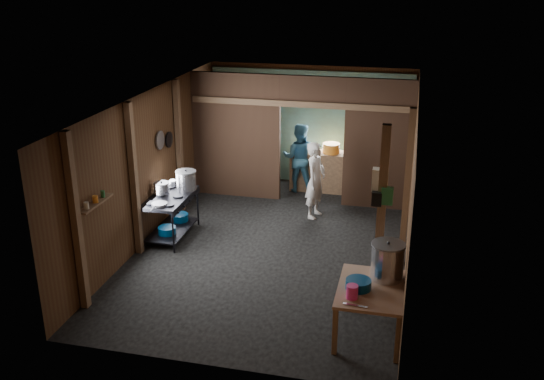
% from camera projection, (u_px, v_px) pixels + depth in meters
% --- Properties ---
extents(floor, '(4.50, 7.00, 0.00)m').
position_uv_depth(floor, '(275.00, 245.00, 10.60)').
color(floor, '#262626').
rests_on(floor, ground).
extents(ceiling, '(4.50, 7.00, 0.00)m').
position_uv_depth(ceiling, '(275.00, 98.00, 9.70)').
color(ceiling, '#312D28').
rests_on(ceiling, ground).
extents(wall_back, '(4.50, 0.00, 2.60)m').
position_uv_depth(wall_back, '(310.00, 125.00, 13.34)').
color(wall_back, '#442716').
rests_on(wall_back, ground).
extents(wall_front, '(4.50, 0.00, 2.60)m').
position_uv_depth(wall_front, '(206.00, 271.00, 6.96)').
color(wall_front, '#442716').
rests_on(wall_front, ground).
extents(wall_left, '(0.00, 7.00, 2.60)m').
position_uv_depth(wall_left, '(150.00, 165.00, 10.63)').
color(wall_left, '#442716').
rests_on(wall_left, ground).
extents(wall_right, '(0.00, 7.00, 2.60)m').
position_uv_depth(wall_right, '(412.00, 185.00, 9.67)').
color(wall_right, '#442716').
rests_on(wall_right, ground).
extents(partition_left, '(1.85, 0.10, 2.60)m').
position_uv_depth(partition_left, '(236.00, 136.00, 12.44)').
color(partition_left, '#3E2A1B').
rests_on(partition_left, floor).
extents(partition_right, '(1.35, 0.10, 2.60)m').
position_uv_depth(partition_right, '(379.00, 145.00, 11.82)').
color(partition_right, '#3E2A1B').
rests_on(partition_right, floor).
extents(partition_header, '(1.30, 0.10, 0.60)m').
position_uv_depth(partition_header, '(313.00, 91.00, 11.75)').
color(partition_header, '#3E2A1B').
rests_on(partition_header, wall_back).
extents(turquoise_panel, '(4.40, 0.06, 2.50)m').
position_uv_depth(turquoise_panel, '(310.00, 127.00, 13.30)').
color(turquoise_panel, '#64ABA1').
rests_on(turquoise_panel, wall_back).
extents(back_counter, '(1.20, 0.50, 0.85)m').
position_uv_depth(back_counter, '(319.00, 171.00, 13.08)').
color(back_counter, '#956B46').
rests_on(back_counter, floor).
extents(wall_clock, '(0.20, 0.03, 0.20)m').
position_uv_depth(wall_clock, '(322.00, 99.00, 12.99)').
color(wall_clock, beige).
rests_on(wall_clock, wall_back).
extents(post_left_a, '(0.10, 0.12, 2.60)m').
position_uv_depth(post_left_a, '(76.00, 223.00, 8.25)').
color(post_left_a, '#956B46').
rests_on(post_left_a, floor).
extents(post_left_b, '(0.10, 0.12, 2.60)m').
position_uv_depth(post_left_b, '(134.00, 180.00, 9.89)').
color(post_left_b, '#956B46').
rests_on(post_left_b, floor).
extents(post_left_c, '(0.10, 0.12, 2.60)m').
position_uv_depth(post_left_c, '(179.00, 147.00, 11.71)').
color(post_left_c, '#956B46').
rests_on(post_left_c, floor).
extents(post_right, '(0.10, 0.12, 2.60)m').
position_uv_depth(post_right, '(407.00, 189.00, 9.50)').
color(post_right, '#956B46').
rests_on(post_right, floor).
extents(post_free, '(0.12, 0.12, 2.60)m').
position_uv_depth(post_free, '(381.00, 214.00, 8.57)').
color(post_free, '#956B46').
rests_on(post_free, floor).
extents(cross_beam, '(4.40, 0.12, 0.12)m').
position_uv_depth(cross_beam, '(300.00, 104.00, 11.85)').
color(cross_beam, '#956B46').
rests_on(cross_beam, wall_left).
extents(pan_lid_big, '(0.03, 0.34, 0.34)m').
position_uv_depth(pan_lid_big, '(160.00, 140.00, 10.87)').
color(pan_lid_big, slate).
rests_on(pan_lid_big, wall_left).
extents(pan_lid_small, '(0.03, 0.30, 0.30)m').
position_uv_depth(pan_lid_small, '(169.00, 140.00, 11.27)').
color(pan_lid_small, black).
rests_on(pan_lid_small, wall_left).
extents(wall_shelf, '(0.14, 0.80, 0.03)m').
position_uv_depth(wall_shelf, '(96.00, 203.00, 8.66)').
color(wall_shelf, '#956B46').
rests_on(wall_shelf, wall_left).
extents(jar_white, '(0.07, 0.07, 0.10)m').
position_uv_depth(jar_white, '(86.00, 206.00, 8.41)').
color(jar_white, beige).
rests_on(jar_white, wall_shelf).
extents(jar_yellow, '(0.08, 0.08, 0.10)m').
position_uv_depth(jar_yellow, '(95.00, 199.00, 8.64)').
color(jar_yellow, orange).
rests_on(jar_yellow, wall_shelf).
extents(jar_green, '(0.06, 0.06, 0.10)m').
position_uv_depth(jar_green, '(103.00, 194.00, 8.84)').
color(jar_green, '#26723B').
rests_on(jar_green, wall_shelf).
extents(bag_white, '(0.22, 0.15, 0.32)m').
position_uv_depth(bag_white, '(380.00, 180.00, 8.48)').
color(bag_white, beige).
rests_on(bag_white, post_free).
extents(bag_green, '(0.16, 0.12, 0.24)m').
position_uv_depth(bag_green, '(387.00, 196.00, 8.39)').
color(bag_green, '#26723B').
rests_on(bag_green, post_free).
extents(bag_black, '(0.14, 0.10, 0.20)m').
position_uv_depth(bag_black, '(377.00, 199.00, 8.42)').
color(bag_black, black).
rests_on(bag_black, post_free).
extents(gas_range, '(0.68, 1.33, 0.78)m').
position_uv_depth(gas_range, '(171.00, 217.00, 10.79)').
color(gas_range, black).
rests_on(gas_range, floor).
extents(prep_table, '(0.85, 1.17, 0.69)m').
position_uv_depth(prep_table, '(370.00, 311.00, 7.94)').
color(prep_table, '#9E704C').
rests_on(prep_table, floor).
extents(stove_pot_large, '(0.50, 0.50, 0.38)m').
position_uv_depth(stove_pot_large, '(186.00, 181.00, 10.91)').
color(stove_pot_large, silver).
rests_on(stove_pot_large, gas_range).
extents(stove_pot_med, '(0.36, 0.36, 0.24)m').
position_uv_depth(stove_pot_med, '(162.00, 189.00, 10.71)').
color(stove_pot_med, silver).
rests_on(stove_pot_med, gas_range).
extents(stove_saucepan, '(0.18, 0.18, 0.10)m').
position_uv_depth(stove_saucepan, '(172.00, 183.00, 11.17)').
color(stove_saucepan, silver).
rests_on(stove_saucepan, gas_range).
extents(frying_pan, '(0.31, 0.51, 0.07)m').
position_uv_depth(frying_pan, '(159.00, 204.00, 10.23)').
color(frying_pan, slate).
rests_on(frying_pan, gas_range).
extents(blue_tub_front, '(0.31, 0.31, 0.13)m').
position_uv_depth(blue_tub_front, '(167.00, 230.00, 10.66)').
color(blue_tub_front, navy).
rests_on(blue_tub_front, gas_range).
extents(blue_tub_back, '(0.32, 0.32, 0.13)m').
position_uv_depth(blue_tub_back, '(180.00, 217.00, 11.21)').
color(blue_tub_back, navy).
rests_on(blue_tub_back, gas_range).
extents(stock_pot, '(0.56, 0.56, 0.52)m').
position_uv_depth(stock_pot, '(387.00, 262.00, 7.97)').
color(stock_pot, silver).
rests_on(stock_pot, prep_table).
extents(wash_basin, '(0.40, 0.40, 0.12)m').
position_uv_depth(wash_basin, '(358.00, 284.00, 7.77)').
color(wash_basin, navy).
rests_on(wash_basin, prep_table).
extents(pink_bucket, '(0.19, 0.19, 0.18)m').
position_uv_depth(pink_bucket, '(352.00, 292.00, 7.54)').
color(pink_bucket, '#EB3186').
rests_on(pink_bucket, prep_table).
extents(knife, '(0.30, 0.07, 0.01)m').
position_uv_depth(knife, '(355.00, 305.00, 7.40)').
color(knife, silver).
rests_on(knife, prep_table).
extents(yellow_tub, '(0.37, 0.37, 0.21)m').
position_uv_depth(yellow_tub, '(331.00, 148.00, 12.84)').
color(yellow_tub, orange).
rests_on(yellow_tub, back_counter).
extents(red_cup, '(0.12, 0.12, 0.14)m').
position_uv_depth(red_cup, '(301.00, 148.00, 12.99)').
color(red_cup, '#A1290F').
rests_on(red_cup, back_counter).
extents(cook, '(0.48, 0.61, 1.49)m').
position_uv_depth(cook, '(316.00, 180.00, 11.55)').
color(cook, silver).
rests_on(cook, floor).
extents(worker_back, '(0.74, 0.59, 1.49)m').
position_uv_depth(worker_back, '(299.00, 158.00, 12.91)').
color(worker_back, teal).
rests_on(worker_back, floor).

